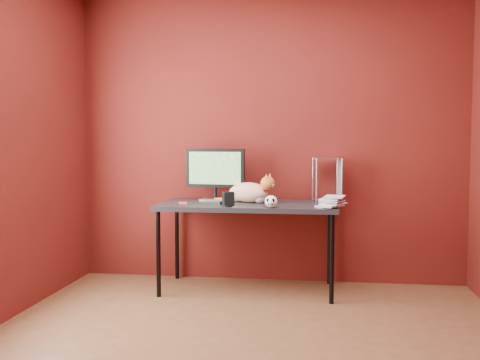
# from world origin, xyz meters

# --- Properties ---
(room) EXTENTS (3.52, 3.52, 2.61)m
(room) POSITION_xyz_m (0.00, 0.00, 1.45)
(room) COLOR brown
(room) RESTS_ON ground
(desk) EXTENTS (1.50, 0.70, 0.75)m
(desk) POSITION_xyz_m (-0.15, 1.37, 0.70)
(desk) COLOR black
(desk) RESTS_ON ground
(monitor) EXTENTS (0.53, 0.20, 0.46)m
(monitor) POSITION_xyz_m (-0.46, 1.53, 1.01)
(monitor) COLOR #A8A8AD
(monitor) RESTS_ON desk
(cat) EXTENTS (0.53, 0.33, 0.26)m
(cat) POSITION_xyz_m (-0.15, 1.43, 0.84)
(cat) COLOR #CA6E2A
(cat) RESTS_ON desk
(skull_mug) EXTENTS (0.10, 0.10, 0.10)m
(skull_mug) POSITION_xyz_m (0.07, 1.08, 0.80)
(skull_mug) COLOR white
(skull_mug) RESTS_ON desk
(speaker) EXTENTS (0.11, 0.10, 0.12)m
(speaker) POSITION_xyz_m (-0.28, 1.12, 0.81)
(speaker) COLOR black
(speaker) RESTS_ON desk
(book_stack) EXTENTS (0.24, 0.26, 1.04)m
(book_stack) POSITION_xyz_m (0.48, 1.21, 1.27)
(book_stack) COLOR beige
(book_stack) RESTS_ON desk
(wire_rack) EXTENTS (0.25, 0.22, 0.38)m
(wire_rack) POSITION_xyz_m (0.52, 1.61, 0.94)
(wire_rack) COLOR #A8A8AD
(wire_rack) RESTS_ON desk
(pocket_knife) EXTENTS (0.08, 0.04, 0.02)m
(pocket_knife) POSITION_xyz_m (-0.68, 1.25, 0.76)
(pocket_knife) COLOR #A4260C
(pocket_knife) RESTS_ON desk
(black_gadget) EXTENTS (0.06, 0.04, 0.03)m
(black_gadget) POSITION_xyz_m (-0.34, 1.25, 0.76)
(black_gadget) COLOR black
(black_gadget) RESTS_ON desk
(washer) EXTENTS (0.04, 0.04, 0.00)m
(washer) POSITION_xyz_m (-0.22, 1.08, 0.75)
(washer) COLOR #A8A8AD
(washer) RESTS_ON desk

